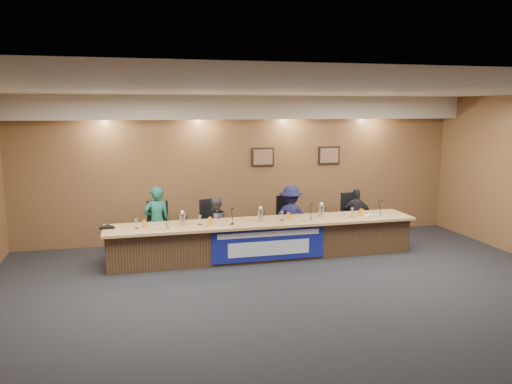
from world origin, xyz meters
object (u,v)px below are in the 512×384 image
at_px(panelist_b, 215,225).
at_px(carafe_mid, 260,215).
at_px(office_chair_d, 354,220).
at_px(panelist_a, 157,222).
at_px(office_chair_a, 157,232).
at_px(speakerphone, 107,227).
at_px(carafe_left, 183,219).
at_px(panelist_d, 356,216).
at_px(panelist_c, 291,217).
at_px(banner, 269,244).
at_px(office_chair_b, 215,228).
at_px(office_chair_c, 289,224).
at_px(carafe_right, 321,211).
at_px(dais_body, 263,240).

xyz_separation_m(panelist_b, carafe_mid, (0.79, -0.63, 0.30)).
bearing_deg(office_chair_d, panelist_a, 172.71).
bearing_deg(office_chair_a, speakerphone, -137.07).
xyz_separation_m(panelist_a, office_chair_a, (0.00, 0.10, -0.23)).
bearing_deg(carafe_left, speakerphone, 176.04).
bearing_deg(panelist_b, speakerphone, -10.42).
bearing_deg(panelist_d, panelist_c, 17.15).
bearing_deg(panelist_a, banner, 143.32).
height_order(office_chair_b, carafe_left, carafe_left).
xyz_separation_m(panelist_a, panelist_b, (1.17, 0.00, -0.13)).
bearing_deg(panelist_c, banner, 65.92).
relative_size(office_chair_d, carafe_mid, 1.92).
bearing_deg(office_chair_d, office_chair_c, 171.38).
bearing_deg(banner, office_chair_c, 55.37).
xyz_separation_m(office_chair_d, speakerphone, (-5.22, -0.61, 0.30)).
relative_size(carafe_left, carafe_right, 0.96).
bearing_deg(panelist_c, office_chair_d, -163.04).
bearing_deg(panelist_a, panelist_c, 169.03).
relative_size(panelist_d, carafe_left, 5.14).
xyz_separation_m(banner, panelist_a, (-2.04, 0.98, 0.33)).
bearing_deg(carafe_right, dais_body, -179.03).
distance_m(panelist_b, panelist_c, 1.62).
bearing_deg(panelist_d, speakerphone, 22.76).
height_order(panelist_b, office_chair_b, panelist_b).
xyz_separation_m(banner, carafe_mid, (-0.08, 0.36, 0.49)).
xyz_separation_m(office_chair_c, office_chair_d, (1.52, 0.00, 0.00)).
bearing_deg(office_chair_b, panelist_b, -112.74).
relative_size(panelist_a, panelist_c, 1.07).
height_order(panelist_d, office_chair_c, panelist_d).
bearing_deg(panelist_d, office_chair_c, 13.37).
relative_size(panelist_b, panelist_d, 0.96).
height_order(dais_body, carafe_left, carafe_left).
bearing_deg(panelist_a, carafe_mid, 151.32).
relative_size(panelist_a, office_chair_d, 2.96).
xyz_separation_m(panelist_b, office_chair_d, (3.13, 0.10, -0.10)).
distance_m(panelist_b, carafe_left, 0.99).
distance_m(banner, office_chair_b, 1.39).
height_order(banner, panelist_a, panelist_a).
height_order(panelist_a, panelist_c, panelist_a).
bearing_deg(panelist_c, office_chair_a, 11.13).
bearing_deg(dais_body, banner, -90.00).
distance_m(office_chair_c, speakerphone, 3.77).
distance_m(office_chair_d, speakerphone, 5.27).
xyz_separation_m(panelist_c, office_chair_d, (1.52, 0.10, -0.18)).
relative_size(panelist_c, carafe_mid, 5.30).
relative_size(panelist_b, carafe_mid, 4.61).
bearing_deg(office_chair_b, banner, -73.97).
bearing_deg(panelist_b, panelist_d, 155.81).
xyz_separation_m(panelist_b, panelist_c, (1.62, 0.00, 0.09)).
bearing_deg(carafe_left, panelist_d, 8.96).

